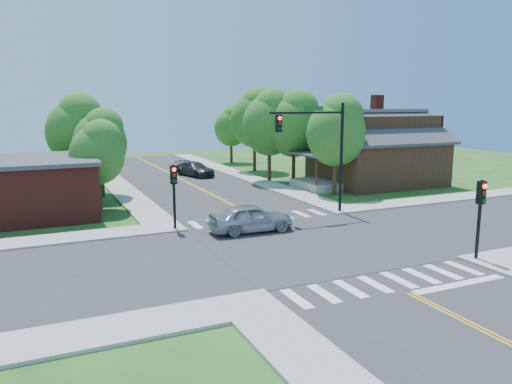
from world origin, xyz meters
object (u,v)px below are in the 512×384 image
signal_mast_ne (320,140)px  car_silver (251,218)px  signal_pole_nw (174,185)px  car_dgrey (195,169)px  signal_pole_se (481,205)px  house_ne (376,147)px

signal_mast_ne → car_silver: bearing=-159.2°
signal_pole_nw → car_silver: 4.74m
car_silver → car_dgrey: size_ratio=0.93×
signal_pole_se → car_dgrey: (-3.77, 30.92, -1.96)m
signal_mast_ne → signal_pole_nw: size_ratio=1.89×
house_ne → car_dgrey: (-13.27, 11.06, -2.63)m
signal_mast_ne → house_ne: bearing=37.7°
signal_pole_nw → house_ne: (20.71, 8.66, 0.67)m
signal_mast_ne → car_silver: size_ratio=1.50×
signal_pole_se → house_ne: size_ratio=0.29×
signal_pole_nw → signal_mast_ne: bearing=0.1°
signal_pole_nw → car_dgrey: 21.17m
signal_mast_ne → house_ne: size_ratio=0.55×
car_silver → car_dgrey: bearing=-7.5°
signal_pole_se → car_dgrey: size_ratio=0.73×
signal_mast_ne → signal_pole_se: 11.55m
house_ne → car_dgrey: 17.48m
car_dgrey → signal_pole_nw: bearing=-127.6°
house_ne → car_silver: bearing=-147.4°
house_ne → signal_mast_ne: bearing=-142.3°
signal_pole_nw → car_dgrey: bearing=69.3°
car_silver → house_ne: bearing=-55.5°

